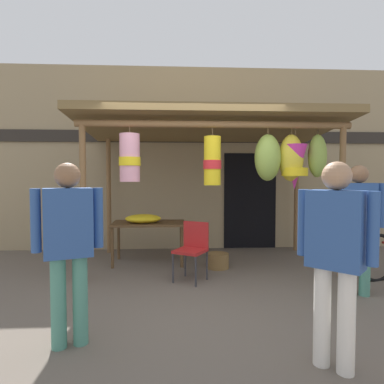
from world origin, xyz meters
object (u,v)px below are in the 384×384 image
Objects in this scene: wicker_basket_by_table at (218,261)px; vendor_in_orange at (358,219)px; flower_heap_on_table at (144,219)px; folding_chair at (193,246)px; display_table at (149,227)px; shopper_by_bananas at (68,239)px; passerby_at_right at (335,248)px.

wicker_basket_by_table is 2.24m from vendor_in_orange.
flower_heap_on_table is 3.26m from vendor_in_orange.
folding_chair is 0.51× the size of vendor_in_orange.
wicker_basket_by_table is (0.45, 0.60, -0.38)m from folding_chair.
wicker_basket_by_table is 0.22× the size of vendor_in_orange.
display_table is 1.48× the size of folding_chair.
shopper_by_bananas reaches higher than wicker_basket_by_table.
vendor_in_orange is (2.76, -1.69, 0.33)m from display_table.
flower_heap_on_table is (-0.07, -0.08, 0.15)m from display_table.
display_table is at bearing 148.57° from vendor_in_orange.
display_table is at bearing 126.28° from folding_chair.
flower_heap_on_table reaches higher than display_table.
flower_heap_on_table reaches higher than folding_chair.
folding_chair is 2.22m from vendor_in_orange.
vendor_in_orange is 3.41m from shopper_by_bananas.
display_table is 2.04× the size of flower_heap_on_table.
passerby_at_right is at bearing -60.84° from flower_heap_on_table.
folding_chair reaches higher than display_table.
vendor_in_orange is at bearing -39.34° from wicker_basket_by_table.
vendor_in_orange reaches higher than shopper_by_bananas.
vendor_in_orange reaches higher than flower_heap_on_table.
passerby_at_right is at bearing -66.77° from folding_chair.
vendor_in_orange is 1.88m from passerby_at_right.
wicker_basket_by_table is at bearing 100.36° from passerby_at_right.
folding_chair is (0.71, -0.97, -0.14)m from display_table.
flower_heap_on_table is 0.72× the size of folding_chair.
flower_heap_on_table is at bearing -131.49° from display_table.
vendor_in_orange is at bearing -31.43° from display_table.
vendor_in_orange reaches higher than display_table.
display_table is 1.21m from folding_chair.
vendor_in_orange reaches higher than wicker_basket_by_table.
passerby_at_right is (0.97, -2.26, 0.45)m from folding_chair.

